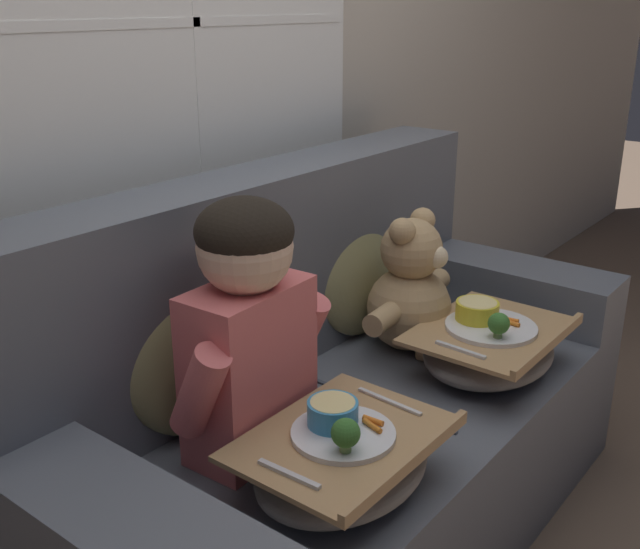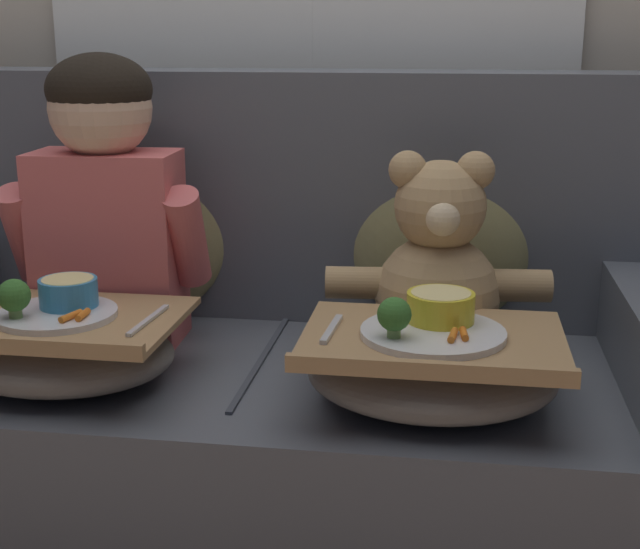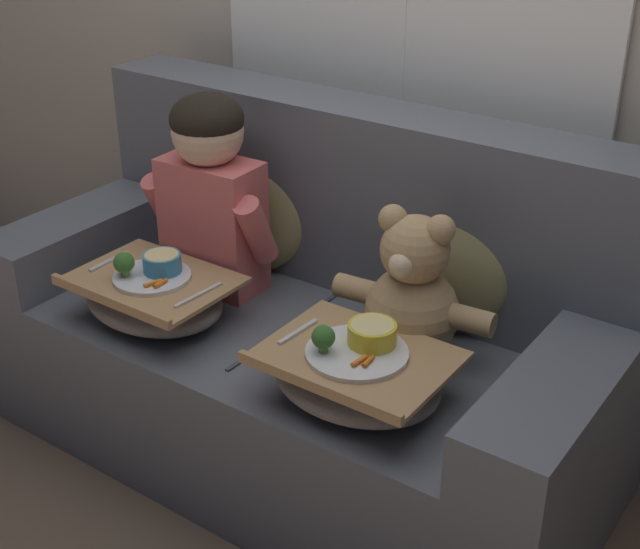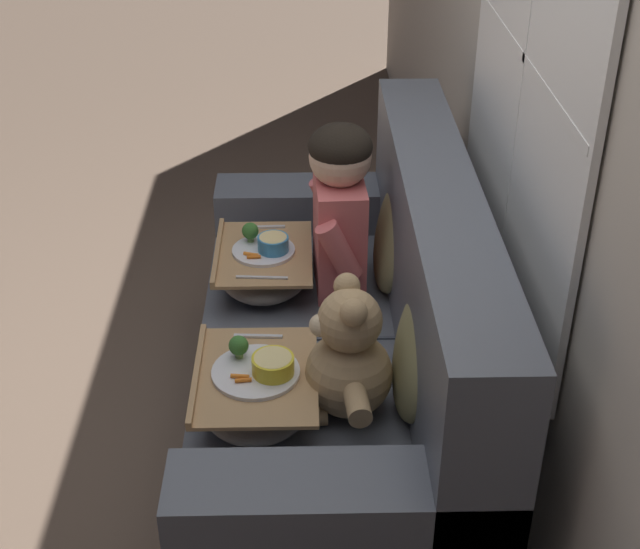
# 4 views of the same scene
# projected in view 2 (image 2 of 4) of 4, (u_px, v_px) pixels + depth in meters

# --- Properties ---
(couch) EXTENTS (1.79, 0.84, 1.00)m
(couch) POSITION_uv_depth(u_px,v_px,m) (275.00, 383.00, 1.90)
(couch) COLOR #565B66
(couch) RESTS_ON ground_plane
(throw_pillow_behind_child) EXTENTS (0.43, 0.21, 0.44)m
(throw_pillow_behind_child) POSITION_uv_depth(u_px,v_px,m) (141.00, 226.00, 2.02)
(throw_pillow_behind_child) COLOR #898456
(throw_pillow_behind_child) RESTS_ON couch
(throw_pillow_behind_teddy) EXTENTS (0.40, 0.19, 0.42)m
(throw_pillow_behind_teddy) POSITION_uv_depth(u_px,v_px,m) (441.00, 236.00, 1.92)
(throw_pillow_behind_teddy) COLOR #898456
(throw_pillow_behind_teddy) RESTS_ON couch
(child_figure) EXTENTS (0.42, 0.21, 0.59)m
(child_figure) POSITION_uv_depth(u_px,v_px,m) (105.00, 187.00, 1.80)
(child_figure) COLOR #DB6666
(child_figure) RESTS_ON couch
(teddy_bear) EXTENTS (0.44, 0.31, 0.41)m
(teddy_bear) POSITION_uv_depth(u_px,v_px,m) (438.00, 272.00, 1.74)
(teddy_bear) COLOR tan
(teddy_bear) RESTS_ON couch
(lap_tray_child) EXTENTS (0.44, 0.33, 0.21)m
(lap_tray_child) POSITION_uv_depth(u_px,v_px,m) (59.00, 347.00, 1.62)
(lap_tray_child) COLOR slate
(lap_tray_child) RESTS_ON child_figure
(lap_tray_teddy) EXTENTS (0.45, 0.34, 0.21)m
(lap_tray_teddy) POSITION_uv_depth(u_px,v_px,m) (432.00, 367.00, 1.53)
(lap_tray_teddy) COLOR slate
(lap_tray_teddy) RESTS_ON teddy_bear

